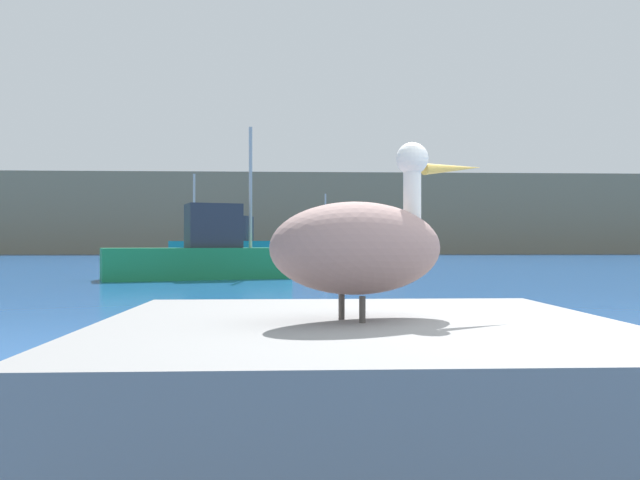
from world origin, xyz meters
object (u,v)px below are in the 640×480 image
(fishing_boat_green, at_px, (201,255))
(fishing_boat_teal, at_px, (225,250))
(fishing_boat_orange, at_px, (353,249))
(pelican, at_px, (362,245))

(fishing_boat_green, height_order, fishing_boat_teal, fishing_boat_green)
(fishing_boat_teal, bearing_deg, fishing_boat_green, 108.74)
(fishing_boat_orange, bearing_deg, fishing_boat_green, 95.04)
(pelican, relative_size, fishing_boat_orange, 0.18)
(pelican, height_order, fishing_boat_orange, fishing_boat_orange)
(fishing_boat_green, bearing_deg, fishing_boat_orange, 53.13)
(fishing_boat_green, relative_size, fishing_boat_teal, 1.17)
(fishing_boat_orange, relative_size, fishing_boat_teal, 1.28)
(fishing_boat_orange, bearing_deg, fishing_boat_teal, 81.52)
(pelican, xyz_separation_m, fishing_boat_green, (-3.46, 18.96, -0.35))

